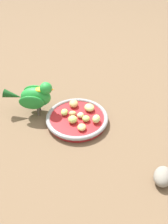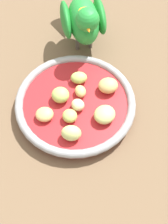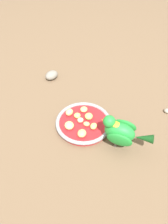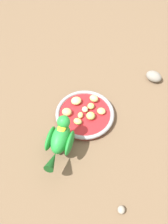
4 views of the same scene
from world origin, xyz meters
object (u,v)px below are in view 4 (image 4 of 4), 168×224
(apple_piece_7, at_px, (80,115))
(apple_piece_3, at_px, (94,99))
(apple_piece_2, at_px, (76,101))
(apple_piece_5, at_px, (101,111))
(feeding_bowl, at_px, (85,114))
(apple_piece_8, at_px, (78,121))
(apple_piece_4, at_px, (67,112))
(apple_piece_6, at_px, (91,106))
(rock_large, at_px, (154,76))
(apple_piece_1, at_px, (91,116))
(parrot, at_px, (60,139))
(pebble_0, at_px, (121,210))
(apple_piece_0, at_px, (85,109))

(apple_piece_7, bearing_deg, apple_piece_3, -73.46)
(apple_piece_2, relative_size, apple_piece_5, 1.23)
(feeding_bowl, relative_size, apple_piece_5, 6.94)
(apple_piece_8, bearing_deg, apple_piece_4, 6.30)
(apple_piece_6, bearing_deg, rock_large, -97.80)
(apple_piece_1, bearing_deg, apple_piece_8, 76.89)
(feeding_bowl, distance_m, rock_large, 0.35)
(apple_piece_8, xyz_separation_m, rock_large, (-0.02, -0.40, -0.01))
(apple_piece_1, relative_size, apple_piece_6, 1.22)
(apple_piece_8, height_order, rock_large, same)
(apple_piece_5, relative_size, apple_piece_8, 1.03)
(apple_piece_1, distance_m, apple_piece_3, 0.08)
(apple_piece_7, bearing_deg, feeding_bowl, -90.18)
(apple_piece_8, bearing_deg, apple_piece_3, -69.65)
(feeding_bowl, bearing_deg, apple_piece_8, 108.72)
(feeding_bowl, relative_size, apple_piece_4, 6.04)
(feeding_bowl, xyz_separation_m, rock_large, (-0.04, -0.35, 0.01))
(parrot, bearing_deg, apple_piece_7, -12.14)
(apple_piece_7, bearing_deg, apple_piece_8, 121.96)
(apple_piece_7, distance_m, parrot, 0.15)
(pebble_0, bearing_deg, feeding_bowl, -21.36)
(apple_piece_1, relative_size, parrot, 0.19)
(apple_piece_1, height_order, apple_piece_2, apple_piece_1)
(apple_piece_6, xyz_separation_m, rock_large, (-0.04, -0.31, -0.01))
(apple_piece_1, xyz_separation_m, pebble_0, (-0.31, 0.14, -0.02))
(apple_piece_2, height_order, apple_piece_6, apple_piece_2)
(apple_piece_2, relative_size, apple_piece_4, 1.07)
(apple_piece_7, xyz_separation_m, parrot, (-0.06, 0.13, 0.05))
(apple_piece_7, bearing_deg, parrot, 113.98)
(apple_piece_6, bearing_deg, apple_piece_4, 68.74)
(apple_piece_8, relative_size, pebble_0, 1.23)
(apple_piece_1, bearing_deg, apple_piece_6, -41.15)
(apple_piece_1, xyz_separation_m, apple_piece_6, (0.04, -0.03, -0.00))
(apple_piece_7, bearing_deg, pebble_0, 161.84)
(apple_piece_7, bearing_deg, apple_piece_0, -72.20)
(apple_piece_3, xyz_separation_m, apple_piece_6, (-0.02, 0.03, -0.00))
(pebble_0, bearing_deg, apple_piece_0, -22.00)
(feeding_bowl, relative_size, parrot, 1.32)
(apple_piece_2, distance_m, pebble_0, 0.43)
(apple_piece_4, bearing_deg, apple_piece_7, -142.56)
(pebble_0, bearing_deg, apple_piece_4, -11.75)
(rock_large, distance_m, pebble_0, 0.57)
(parrot, height_order, pebble_0, parrot)
(apple_piece_2, bearing_deg, feeding_bowl, 173.67)
(feeding_bowl, distance_m, parrot, 0.17)
(rock_large, bearing_deg, apple_piece_5, 89.90)
(apple_piece_6, xyz_separation_m, parrot, (-0.07, 0.19, 0.05))
(apple_piece_0, relative_size, parrot, 0.15)
(pebble_0, bearing_deg, apple_piece_3, -28.59)
(apple_piece_7, bearing_deg, apple_piece_6, -82.79)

